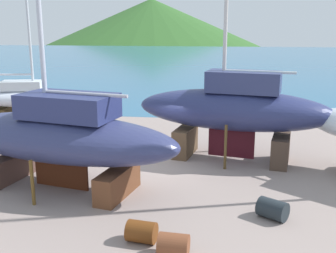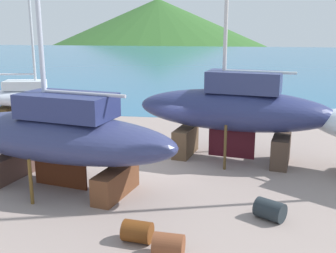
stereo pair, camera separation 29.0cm
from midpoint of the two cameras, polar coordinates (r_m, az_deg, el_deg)
name	(u,v)px [view 1 (the left image)]	position (r m, az deg, el deg)	size (l,w,h in m)	color
ground_plane	(137,196)	(14.77, -4.86, -9.59)	(50.10, 50.10, 0.00)	gray
sea_water	(206,60)	(71.19, 5.16, 9.20)	(139.48, 90.30, 0.01)	#2A658E
headland_hill	(152,38)	(187.60, -2.31, 12.19)	(159.96, 159.96, 34.07)	#315F27
sailboat_far_slipway	(28,99)	(25.56, -19.17, 3.69)	(6.68, 3.32, 11.21)	#4D2E28
sailboat_large_starboard	(60,136)	(15.36, -15.35, -1.25)	(9.69, 4.89, 16.00)	brown
sailboat_mid_port	(233,110)	(18.17, 8.63, 2.34)	(8.92, 4.14, 12.55)	brown
worker	(32,129)	(21.60, -18.78, -0.36)	(0.48, 0.48, 1.59)	#2E724F
barrel_tar_black	(142,232)	(11.77, -4.43, -14.40)	(0.61, 0.61, 0.80)	#653311
barrel_tipped_center	(174,245)	(11.11, 0.00, -16.18)	(0.62, 0.62, 0.79)	brown
barrel_ochre	(273,209)	(13.37, 13.74, -11.12)	(0.63, 0.63, 0.88)	#222A2F
timber_long_fore	(50,139)	(22.46, -16.45, -1.65)	(1.73, 0.21, 0.12)	brown
timber_short_cross	(109,145)	(20.64, -8.63, -2.55)	(3.12, 0.14, 0.15)	brown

